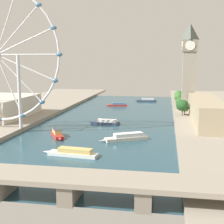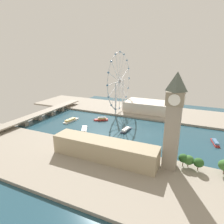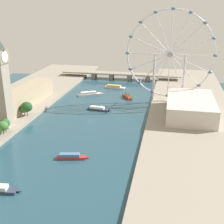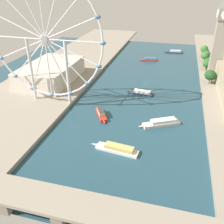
% 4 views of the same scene
% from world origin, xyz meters
% --- Properties ---
extents(ground_plane, '(373.25, 373.25, 0.00)m').
position_xyz_m(ground_plane, '(0.00, 0.00, 0.00)').
color(ground_plane, '#234756').
extents(riverbank_left, '(90.00, 520.00, 3.00)m').
position_xyz_m(riverbank_left, '(-101.62, 0.00, 1.50)').
color(riverbank_left, gray).
rests_on(riverbank_left, ground_plane).
extents(riverbank_right, '(90.00, 520.00, 3.00)m').
position_xyz_m(riverbank_right, '(101.62, 0.00, 1.50)').
color(riverbank_right, gray).
rests_on(riverbank_right, ground_plane).
extents(clock_tower, '(15.23, 15.23, 86.31)m').
position_xyz_m(clock_tower, '(-71.01, -36.33, 47.95)').
color(clock_tower, gray).
rests_on(clock_tower, riverbank_left).
extents(parliament_block, '(22.00, 106.28, 19.10)m').
position_xyz_m(parliament_block, '(-82.06, 24.81, 12.55)').
color(parliament_block, tan).
rests_on(parliament_block, riverbank_left).
extents(tree_row_embankment, '(13.19, 123.35, 14.43)m').
position_xyz_m(tree_row_embankment, '(-65.11, -65.30, 11.02)').
color(tree_row_embankment, '#513823').
rests_on(tree_row_embankment, riverbank_left).
extents(ferris_wheel, '(101.53, 3.20, 104.32)m').
position_xyz_m(ferris_wheel, '(74.46, 72.71, 56.41)').
color(ferris_wheel, silver).
rests_on(ferris_wheel, riverbank_right).
extents(riverside_hall, '(46.76, 76.62, 17.77)m').
position_xyz_m(riverside_hall, '(98.25, 27.82, 11.88)').
color(riverside_hall, beige).
rests_on(riverside_hall, riverbank_right).
extents(river_bridge, '(185.25, 17.64, 9.68)m').
position_xyz_m(river_bridge, '(0.00, 180.32, 7.18)').
color(river_bridge, gray).
rests_on(river_bridge, ground_plane).
extents(tour_boat_0, '(25.44, 9.24, 4.19)m').
position_xyz_m(tour_boat_0, '(6.89, -78.29, 1.79)').
color(tour_boat_0, '#B22D28').
rests_on(tour_boat_0, ground_plane).
extents(tour_boat_1, '(33.69, 9.92, 4.57)m').
position_xyz_m(tour_boat_1, '(1.37, 125.39, 1.94)').
color(tour_boat_1, white).
rests_on(tour_boat_1, ground_plane).
extents(tour_boat_2, '(32.40, 20.55, 4.96)m').
position_xyz_m(tour_boat_2, '(-23.75, 84.87, 2.09)').
color(tour_boat_2, beige).
rests_on(tour_boat_2, ground_plane).
extents(tour_boat_3, '(15.54, 23.41, 5.58)m').
position_xyz_m(tour_boat_3, '(25.20, 83.91, 2.25)').
color(tour_boat_3, '#B22D28').
rests_on(tour_boat_3, ground_plane).
extents(tour_boat_5, '(27.59, 8.85, 4.12)m').
position_xyz_m(tour_boat_5, '(0.50, 32.11, 1.76)').
color(tour_boat_5, '#2D384C').
rests_on(tour_boat_5, ground_plane).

